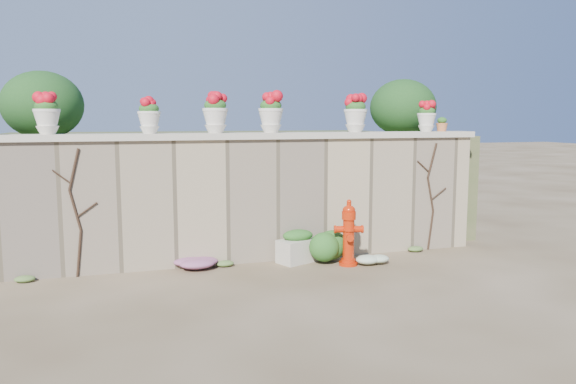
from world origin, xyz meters
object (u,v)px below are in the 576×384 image
object	(u,v)px
fire_hydrant	(349,233)
urn_pot_0	(47,114)
planter_box	(298,247)
terracotta_pot	(442,125)

from	to	relation	value
fire_hydrant	urn_pot_0	size ratio (longest dim) A/B	1.78
planter_box	terracotta_pot	world-z (taller)	terracotta_pot
planter_box	terracotta_pot	xyz separation A→B (m)	(2.84, 0.36, 1.96)
fire_hydrant	urn_pot_0	xyz separation A→B (m)	(-4.42, 0.79, 1.86)
fire_hydrant	planter_box	size ratio (longest dim) A/B	1.42
fire_hydrant	urn_pot_0	distance (m)	4.86
planter_box	terracotta_pot	size ratio (longest dim) A/B	3.02
planter_box	urn_pot_0	distance (m)	4.30
fire_hydrant	planter_box	world-z (taller)	fire_hydrant
fire_hydrant	planter_box	distance (m)	0.87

